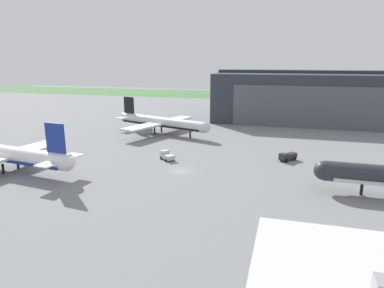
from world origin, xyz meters
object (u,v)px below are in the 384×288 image
(airliner_near_left, at_px, (4,154))
(maintenance_hangar, at_px, (310,96))
(airliner_far_right, at_px, (161,122))
(baggage_tug, at_px, (167,156))
(fuel_bowser, at_px, (288,156))

(airliner_near_left, bearing_deg, maintenance_hangar, 52.44)
(airliner_far_right, bearing_deg, baggage_tug, -66.68)
(maintenance_hangar, relative_size, baggage_tug, 16.52)
(baggage_tug, bearing_deg, fuel_bowser, 13.89)
(airliner_far_right, relative_size, fuel_bowser, 7.38)
(airliner_near_left, height_order, airliner_far_right, airliner_near_left)
(maintenance_hangar, height_order, airliner_near_left, maintenance_hangar)
(fuel_bowser, bearing_deg, maintenance_hangar, 83.14)
(fuel_bowser, bearing_deg, baggage_tug, -166.11)
(fuel_bowser, bearing_deg, airliner_near_left, -157.63)
(fuel_bowser, distance_m, baggage_tug, 30.33)
(fuel_bowser, relative_size, baggage_tug, 1.08)
(maintenance_hangar, xyz_separation_m, fuel_bowser, (-7.84, -65.20, -8.66))
(maintenance_hangar, xyz_separation_m, airliner_near_left, (-69.71, -90.66, -5.90))
(airliner_far_right, distance_m, baggage_tug, 32.20)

